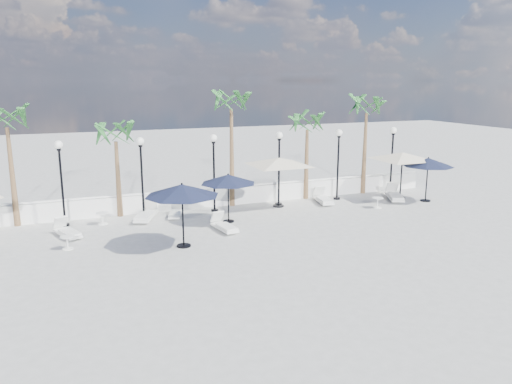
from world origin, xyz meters
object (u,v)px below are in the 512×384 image
object	(u,v)px
lounger_2	(175,212)
parasol_cream_sq_b	(403,153)
parasol_navy_mid	(228,179)
lounger_5	(224,226)
lounger_3	(67,231)
parasol_navy_left	(182,190)
lounger_4	(146,214)
parasol_cream_sq_a	(279,158)
parasol_navy_right	(428,162)
lounger_6	(323,199)
lounger_7	(395,195)

from	to	relation	value
lounger_2	parasol_cream_sq_b	world-z (taller)	parasol_cream_sq_b
parasol_navy_mid	lounger_5	bearing A→B (deg)	-116.78
lounger_3	parasol_navy_mid	distance (m)	7.21
parasol_navy_left	parasol_cream_sq_b	xyz separation A→B (m)	(13.07, 3.65, 0.30)
lounger_4	parasol_navy_left	xyz separation A→B (m)	(0.73, -4.48, 1.99)
lounger_2	parasol_cream_sq_a	distance (m)	5.89
lounger_3	parasol_navy_left	bearing A→B (deg)	-56.26
parasol_navy_mid	parasol_cream_sq_b	distance (m)	10.38
parasol_navy_left	parasol_cream_sq_b	size ratio (longest dim) A/B	0.53
lounger_2	parasol_navy_right	size ratio (longest dim) A/B	0.63
parasol_navy_mid	lounger_6	bearing A→B (deg)	15.34
lounger_7	parasol_navy_left	distance (m)	13.19
lounger_6	lounger_4	bearing A→B (deg)	-170.82
lounger_3	parasol_navy_left	world-z (taller)	parasol_navy_left
lounger_4	lounger_5	world-z (taller)	lounger_4
lounger_2	lounger_6	bearing A→B (deg)	16.35
lounger_4	lounger_5	xyz separation A→B (m)	(2.86, -3.03, -0.04)
parasol_navy_right	lounger_4	bearing A→B (deg)	172.80
lounger_3	parasol_navy_right	xyz separation A→B (m)	(18.19, -0.41, 1.90)
lounger_4	parasol_navy_right	xyz separation A→B (m)	(14.69, -1.86, 1.86)
lounger_3	lounger_4	distance (m)	3.79
lounger_2	lounger_4	world-z (taller)	lounger_4
parasol_cream_sq_b	parasol_navy_right	bearing A→B (deg)	-48.95
lounger_7	parasol_navy_right	bearing A→B (deg)	-6.12
parasol_navy_mid	parasol_cream_sq_a	distance (m)	3.80
parasol_navy_mid	parasol_cream_sq_a	size ratio (longest dim) A/B	0.46
lounger_3	parasol_navy_left	size ratio (longest dim) A/B	0.65
parasol_navy_left	parasol_cream_sq_b	bearing A→B (deg)	15.60
lounger_4	parasol_navy_mid	xyz separation A→B (m)	(3.48, -1.81, 1.74)
lounger_3	parasol_cream_sq_a	xyz separation A→B (m)	(10.29, 1.43, 2.31)
parasol_cream_sq_a	lounger_2	bearing A→B (deg)	179.82
lounger_4	parasol_navy_mid	bearing A→B (deg)	-3.52
lounger_7	parasol_navy_left	size ratio (longest dim) A/B	0.73
lounger_6	lounger_5	bearing A→B (deg)	-145.89
lounger_2	parasol_cream_sq_b	bearing A→B (deg)	13.99
parasol_navy_right	lounger_2	bearing A→B (deg)	172.07
lounger_5	parasol_cream_sq_b	xyz separation A→B (m)	(10.94, 2.20, 2.33)
lounger_4	parasol_cream_sq_a	distance (m)	7.16
lounger_3	parasol_navy_mid	size ratio (longest dim) A/B	0.74
lounger_4	parasol_navy_mid	distance (m)	4.29
lounger_6	lounger_2	bearing A→B (deg)	-171.02
lounger_5	lounger_7	xyz separation A→B (m)	(10.44, 2.01, 0.04)
parasol_navy_mid	lounger_3	bearing A→B (deg)	177.08
lounger_2	parasol_navy_right	world-z (taller)	parasol_navy_right
parasol_navy_right	parasol_navy_mid	bearing A→B (deg)	179.75
lounger_4	parasol_navy_mid	world-z (taller)	parasol_navy_mid
parasol_navy_left	lounger_7	bearing A→B (deg)	15.41
lounger_7	parasol_cream_sq_b	xyz separation A→B (m)	(0.50, 0.18, 2.30)
lounger_2	lounger_4	distance (m)	1.39
lounger_2	lounger_4	size ratio (longest dim) A/B	0.78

